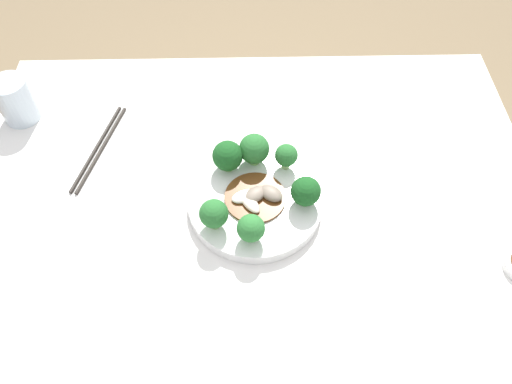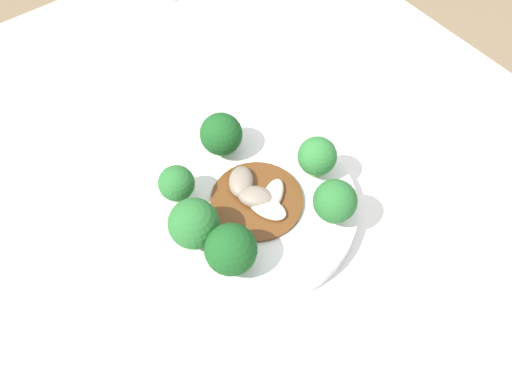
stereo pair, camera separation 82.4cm
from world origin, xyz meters
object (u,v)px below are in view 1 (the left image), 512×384
(broccoli_north, at_px, (251,228))
(broccoli_southeast, at_px, (228,156))
(plate, at_px, (256,202))
(chopsticks, at_px, (99,148))
(broccoli_northeast, at_px, (214,214))
(broccoli_west, at_px, (306,192))
(broccoli_southwest, at_px, (286,156))
(broccoli_south, at_px, (256,149))
(stirfry_center, at_px, (257,197))
(drinking_glass, at_px, (15,100))

(broccoli_north, xyz_separation_m, broccoli_southeast, (0.04, -0.16, 0.00))
(plate, relative_size, chopsticks, 1.07)
(broccoli_northeast, bearing_deg, broccoli_west, -164.06)
(broccoli_west, bearing_deg, chopsticks, -21.45)
(broccoli_southwest, height_order, broccoli_northeast, broccoli_northeast)
(plate, bearing_deg, broccoli_west, 172.64)
(broccoli_southwest, bearing_deg, broccoli_south, -14.24)
(plate, height_order, broccoli_north, broccoli_north)
(broccoli_southwest, relative_size, stirfry_center, 0.49)
(drinking_glass, bearing_deg, stirfry_center, 153.77)
(broccoli_north, bearing_deg, broccoli_west, -142.96)
(plate, bearing_deg, broccoli_northeast, 38.05)
(stirfry_center, distance_m, chopsticks, 0.36)
(broccoli_south, height_order, broccoli_northeast, broccoli_south)
(broccoli_southeast, height_order, stirfry_center, broccoli_southeast)
(broccoli_southeast, relative_size, drinking_glass, 0.67)
(broccoli_northeast, bearing_deg, broccoli_south, -117.49)
(broccoli_southwest, height_order, drinking_glass, drinking_glass)
(broccoli_northeast, bearing_deg, plate, -141.95)
(plate, distance_m, broccoli_north, 0.10)
(broccoli_south, height_order, broccoli_southeast, broccoli_south)
(broccoli_north, relative_size, chopsticks, 0.25)
(broccoli_north, bearing_deg, broccoli_southwest, -113.37)
(broccoli_south, relative_size, stirfry_center, 0.59)
(broccoli_north, xyz_separation_m, chopsticks, (0.31, -0.24, -0.05))
(plate, xyz_separation_m, drinking_glass, (0.51, -0.25, 0.04))
(broccoli_north, distance_m, broccoli_southeast, 0.17)
(broccoli_north, bearing_deg, broccoli_southeast, -75.45)
(broccoli_west, height_order, broccoli_south, broccoli_south)
(broccoli_north, xyz_separation_m, broccoli_southwest, (-0.07, -0.16, 0.00))
(drinking_glass, bearing_deg, broccoli_south, 162.58)
(broccoli_west, bearing_deg, broccoli_north, 37.04)
(broccoli_southeast, distance_m, drinking_glass, 0.49)
(stirfry_center, bearing_deg, broccoli_southeast, -54.27)
(chopsticks, bearing_deg, plate, 155.01)
(broccoli_southeast, relative_size, broccoli_northeast, 1.03)
(broccoli_north, bearing_deg, plate, -96.93)
(broccoli_west, relative_size, broccoli_southeast, 0.95)
(plate, bearing_deg, broccoli_south, -91.29)
(broccoli_south, xyz_separation_m, drinking_glass, (0.51, -0.16, -0.01))
(broccoli_south, xyz_separation_m, broccoli_southeast, (0.05, 0.02, -0.00))
(plate, relative_size, stirfry_center, 2.19)
(broccoli_south, distance_m, broccoli_southwest, 0.06)
(broccoli_northeast, bearing_deg, broccoli_southwest, -135.22)
(broccoli_west, height_order, broccoli_north, broccoli_west)
(broccoli_west, bearing_deg, broccoli_southwest, -70.58)
(broccoli_south, distance_m, broccoli_north, 0.18)
(stirfry_center, bearing_deg, broccoli_southwest, -127.19)
(drinking_glass, bearing_deg, broccoli_northeast, 144.49)
(broccoli_northeast, distance_m, stirfry_center, 0.10)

